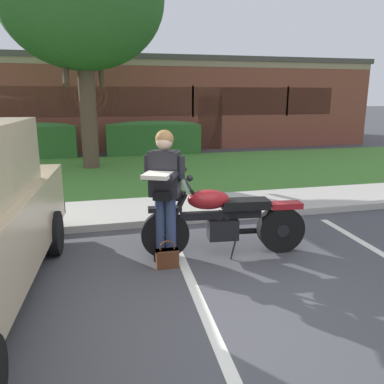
{
  "coord_description": "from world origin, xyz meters",
  "views": [
    {
      "loc": [
        -1.14,
        -3.42,
        2.11
      ],
      "look_at": [
        0.12,
        1.59,
        0.85
      ],
      "focal_mm": 36.88,
      "sensor_mm": 36.0,
      "label": 1
    }
  ],
  "objects": [
    {
      "name": "stall_stripe_1",
      "position": [
        -0.15,
        0.2,
        0.0
      ],
      "size": [
        0.33,
        4.4,
        0.01
      ],
      "primitive_type": "cube",
      "rotation": [
        0.0,
        0.0,
        -0.05
      ],
      "color": "silver",
      "rests_on": "ground"
    },
    {
      "name": "handbag",
      "position": [
        -0.32,
        1.13,
        0.14
      ],
      "size": [
        0.28,
        0.13,
        0.36
      ],
      "color": "#562D19",
      "rests_on": "ground"
    },
    {
      "name": "hedge_center_left",
      "position": [
        0.99,
        10.88,
        0.65
      ],
      "size": [
        3.37,
        0.9,
        1.24
      ],
      "color": "#336B2D",
      "rests_on": "ground"
    },
    {
      "name": "ground_plane",
      "position": [
        0.0,
        0.0,
        0.0
      ],
      "size": [
        140.0,
        140.0,
        0.0
      ],
      "primitive_type": "plane",
      "color": "#424247"
    },
    {
      "name": "concrete_walk",
      "position": [
        0.0,
        3.68,
        0.04
      ],
      "size": [
        60.0,
        1.5,
        0.08
      ],
      "primitive_type": "cube",
      "color": "#B7B2A8",
      "rests_on": "ground"
    },
    {
      "name": "brick_building",
      "position": [
        -1.33,
        16.29,
        1.83
      ],
      "size": [
        24.13,
        8.88,
        3.64
      ],
      "color": "brown",
      "rests_on": "ground"
    },
    {
      "name": "rider_person",
      "position": [
        -0.29,
        1.39,
        1.01
      ],
      "size": [
        0.59,
        0.67,
        1.7
      ],
      "color": "black",
      "rests_on": "ground"
    },
    {
      "name": "motorcycle",
      "position": [
        0.59,
        1.38,
        0.49
      ],
      "size": [
        2.24,
        0.82,
        1.26
      ],
      "color": "black",
      "rests_on": "ground"
    },
    {
      "name": "hedge_left",
      "position": [
        -3.08,
        10.88,
        0.65
      ],
      "size": [
        2.76,
        0.9,
        1.24
      ],
      "color": "#336B2D",
      "rests_on": "ground"
    },
    {
      "name": "grass_lawn",
      "position": [
        0.0,
        7.46,
        0.03
      ],
      "size": [
        60.0,
        6.06,
        0.06
      ],
      "primitive_type": "cube",
      "color": "#478433",
      "rests_on": "ground"
    },
    {
      "name": "curb_strip",
      "position": [
        0.0,
        2.83,
        0.06
      ],
      "size": [
        60.0,
        0.2,
        0.12
      ],
      "primitive_type": "cube",
      "color": "#B7B2A8",
      "rests_on": "ground"
    }
  ]
}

